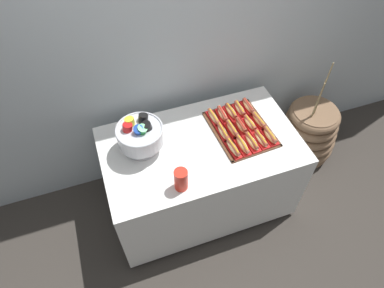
{
  "coord_description": "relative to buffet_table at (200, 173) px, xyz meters",
  "views": [
    {
      "loc": [
        -0.58,
        -1.45,
        2.67
      ],
      "look_at": [
        -0.08,
        -0.03,
        0.85
      ],
      "focal_mm": 31.59,
      "sensor_mm": 36.0,
      "label": 1
    }
  ],
  "objects": [
    {
      "name": "hot_dog_11",
      "position": [
        0.25,
        0.19,
        0.41
      ],
      "size": [
        0.06,
        0.16,
        0.06
      ],
      "color": "#B21414",
      "rests_on": "serving_tray"
    },
    {
      "name": "serving_tray",
      "position": [
        0.33,
        0.03,
        0.38
      ],
      "size": [
        0.43,
        0.54,
        0.01
      ],
      "color": "#56331E",
      "rests_on": "buffet_table"
    },
    {
      "name": "hot_dog_14",
      "position": [
        0.47,
        0.21,
        0.41
      ],
      "size": [
        0.07,
        0.18,
        0.06
      ],
      "color": "#B21414",
      "rests_on": "serving_tray"
    },
    {
      "name": "back_wall",
      "position": [
        0.0,
        0.57,
        0.89
      ],
      "size": [
        6.0,
        0.1,
        2.6
      ],
      "primitive_type": "cube",
      "color": "#B2BCC1",
      "rests_on": "ground_plane"
    },
    {
      "name": "punch_bowl",
      "position": [
        -0.41,
        0.1,
        0.53
      ],
      "size": [
        0.33,
        0.33,
        0.27
      ],
      "color": "silver",
      "rests_on": "buffet_table"
    },
    {
      "name": "ground_plane",
      "position": [
        0.0,
        0.0,
        -0.41
      ],
      "size": [
        10.0,
        10.0,
        0.0
      ],
      "primitive_type": "plane",
      "color": "#38332D"
    },
    {
      "name": "hot_dog_13",
      "position": [
        0.4,
        0.2,
        0.41
      ],
      "size": [
        0.07,
        0.17,
        0.06
      ],
      "color": "red",
      "rests_on": "serving_tray"
    },
    {
      "name": "hot_dog_12",
      "position": [
        0.32,
        0.2,
        0.41
      ],
      "size": [
        0.08,
        0.18,
        0.06
      ],
      "color": "#B21414",
      "rests_on": "serving_tray"
    },
    {
      "name": "floor_vase",
      "position": [
        1.16,
        0.19,
        -0.14
      ],
      "size": [
        0.55,
        0.55,
        1.11
      ],
      "color": "brown",
      "rests_on": "ground_plane"
    },
    {
      "name": "hot_dog_4",
      "position": [
        0.49,
        -0.12,
        0.41
      ],
      "size": [
        0.07,
        0.17,
        0.06
      ],
      "color": "#B21414",
      "rests_on": "serving_tray"
    },
    {
      "name": "hot_dog_8",
      "position": [
        0.4,
        0.04,
        0.41
      ],
      "size": [
        0.08,
        0.16,
        0.06
      ],
      "color": "red",
      "rests_on": "serving_tray"
    },
    {
      "name": "hot_dog_0",
      "position": [
        0.19,
        -0.14,
        0.41
      ],
      "size": [
        0.07,
        0.19,
        0.06
      ],
      "color": "red",
      "rests_on": "serving_tray"
    },
    {
      "name": "hot_dog_3",
      "position": [
        0.41,
        -0.13,
        0.41
      ],
      "size": [
        0.07,
        0.18,
        0.06
      ],
      "color": "red",
      "rests_on": "serving_tray"
    },
    {
      "name": "buffet_table",
      "position": [
        0.0,
        0.0,
        0.0
      ],
      "size": [
        1.44,
        0.84,
        0.79
      ],
      "color": "white",
      "rests_on": "ground_plane"
    },
    {
      "name": "hot_dog_10",
      "position": [
        0.17,
        0.19,
        0.41
      ],
      "size": [
        0.07,
        0.18,
        0.06
      ],
      "color": "red",
      "rests_on": "serving_tray"
    },
    {
      "name": "hot_dog_6",
      "position": [
        0.26,
        0.03,
        0.41
      ],
      "size": [
        0.07,
        0.18,
        0.06
      ],
      "color": "#B21414",
      "rests_on": "serving_tray"
    },
    {
      "name": "hot_dog_1",
      "position": [
        0.26,
        -0.13,
        0.41
      ],
      "size": [
        0.07,
        0.18,
        0.06
      ],
      "color": "red",
      "rests_on": "serving_tray"
    },
    {
      "name": "hot_dog_5",
      "position": [
        0.18,
        0.03,
        0.41
      ],
      "size": [
        0.06,
        0.18,
        0.06
      ],
      "color": "red",
      "rests_on": "serving_tray"
    },
    {
      "name": "cup_stack",
      "position": [
        -0.25,
        -0.3,
        0.46
      ],
      "size": [
        0.09,
        0.09,
        0.17
      ],
      "color": "red",
      "rests_on": "buffet_table"
    },
    {
      "name": "hot_dog_2",
      "position": [
        0.34,
        -0.13,
        0.41
      ],
      "size": [
        0.08,
        0.18,
        0.06
      ],
      "color": "red",
      "rests_on": "serving_tray"
    },
    {
      "name": "hot_dog_9",
      "position": [
        0.48,
        0.04,
        0.41
      ],
      "size": [
        0.08,
        0.19,
        0.06
      ],
      "color": "red",
      "rests_on": "serving_tray"
    },
    {
      "name": "hot_dog_7",
      "position": [
        0.33,
        0.03,
        0.41
      ],
      "size": [
        0.07,
        0.16,
        0.06
      ],
      "color": "#B21414",
      "rests_on": "serving_tray"
    }
  ]
}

